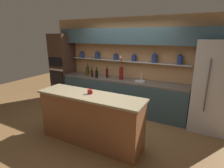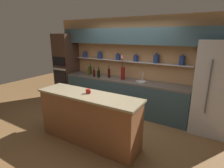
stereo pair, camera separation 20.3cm
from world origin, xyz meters
name	(u,v)px [view 1 (the left image)]	position (x,y,z in m)	size (l,w,h in m)	color
ground_plane	(103,130)	(0.00, 0.00, 0.00)	(12.00, 12.00, 0.00)	brown
back_wall_unit	(130,56)	(0.00, 1.53, 1.55)	(5.20, 0.44, 2.60)	tan
back_counter_unit	(121,95)	(-0.14, 1.24, 0.46)	(3.62, 0.62, 0.92)	#334C56
island_counter	(90,119)	(0.00, -0.50, 0.51)	(2.17, 0.61, 1.02)	brown
refrigerator	(215,87)	(2.15, 1.20, 1.01)	(0.90, 0.73, 2.03)	#B7B7BC
oven_tower	(63,67)	(-2.28, 1.24, 1.08)	(0.63, 0.64, 2.16)	#3D281E
flower_vase	(121,72)	(-0.13, 1.22, 1.13)	(0.14, 0.16, 0.67)	maroon
sink_fixture	(140,81)	(0.41, 1.25, 0.95)	(0.28, 0.28, 0.25)	#B7B7BC
bottle_wine_0	(88,70)	(-1.35, 1.35, 1.05)	(0.07, 0.07, 0.34)	#193814
bottle_wine_1	(97,74)	(-0.86, 1.09, 1.03)	(0.08, 0.08, 0.30)	black
bottle_wine_2	(107,73)	(-0.59, 1.24, 1.05)	(0.07, 0.07, 0.35)	#380C0C
bottle_oil_3	(86,72)	(-1.27, 1.16, 1.02)	(0.07, 0.07, 0.26)	#47380A
bottle_wine_4	(92,73)	(-1.02, 1.09, 1.03)	(0.07, 0.07, 0.29)	#380C0C
bottle_oil_5	(97,72)	(-1.00, 1.34, 1.01)	(0.06, 0.06, 0.23)	olive
coffee_mug	(90,92)	(-0.02, -0.46, 1.06)	(0.11, 0.09, 0.09)	maroon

